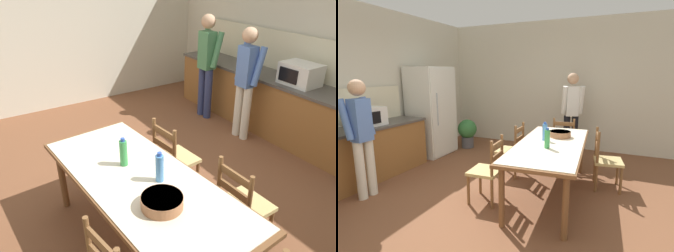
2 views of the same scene
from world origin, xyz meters
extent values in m
plane|color=brown|center=(0.00, 0.00, 0.00)|extent=(8.32, 8.32, 0.00)
cube|color=beige|center=(0.00, 2.66, 1.45)|extent=(6.52, 0.12, 2.90)
cube|color=beige|center=(3.26, 0.00, 1.45)|extent=(0.12, 5.20, 2.90)
cube|color=silver|center=(1.53, 2.20, 0.93)|extent=(0.83, 0.68, 1.86)
cube|color=silver|center=(1.53, 1.85, 0.93)|extent=(0.80, 0.02, 1.78)
cylinder|color=#A5AAB2|center=(1.28, 1.83, 1.02)|extent=(0.02, 0.02, 0.65)
cube|color=white|center=(-0.01, 2.21, 1.04)|extent=(0.50, 0.38, 0.30)
cube|color=black|center=(-0.06, 2.01, 1.04)|extent=(0.30, 0.01, 0.19)
cylinder|color=brown|center=(-0.34, -1.08, 0.36)|extent=(0.07, 0.07, 0.72)
cylinder|color=brown|center=(1.67, -0.93, 0.36)|extent=(0.07, 0.07, 0.72)
cylinder|color=brown|center=(-0.40, -0.38, 0.36)|extent=(0.07, 0.07, 0.72)
cylinder|color=brown|center=(1.62, -0.22, 0.36)|extent=(0.07, 0.07, 0.72)
cube|color=brown|center=(0.64, -0.65, 0.74)|extent=(2.29, 1.07, 0.04)
cube|color=beige|center=(0.64, -0.65, 0.77)|extent=(2.20, 1.03, 0.01)
cylinder|color=green|center=(0.36, -0.67, 0.89)|extent=(0.07, 0.07, 0.24)
cylinder|color=#2D51B2|center=(0.36, -0.67, 1.02)|extent=(0.04, 0.04, 0.03)
cylinder|color=#4C8ED6|center=(0.74, -0.53, 0.89)|extent=(0.07, 0.07, 0.24)
cylinder|color=#2D51B2|center=(0.74, -0.53, 1.02)|extent=(0.04, 0.04, 0.03)
cylinder|color=#9E6642|center=(1.03, -0.69, 0.81)|extent=(0.32, 0.32, 0.09)
cylinder|color=#9E6642|center=(1.03, -0.69, 0.85)|extent=(0.31, 0.31, 0.02)
cylinder|color=brown|center=(0.24, 0.27, 0.21)|extent=(0.04, 0.04, 0.41)
cylinder|color=brown|center=(-0.11, 0.25, 0.21)|extent=(0.04, 0.04, 0.41)
cylinder|color=brown|center=(0.27, -0.07, 0.21)|extent=(0.04, 0.04, 0.41)
cylinder|color=brown|center=(-0.09, -0.09, 0.21)|extent=(0.04, 0.04, 0.41)
cube|color=tan|center=(0.08, 0.09, 0.43)|extent=(0.45, 0.43, 0.04)
cylinder|color=brown|center=(0.27, -0.07, 0.68)|extent=(0.04, 0.04, 0.46)
cylinder|color=brown|center=(-0.09, -0.09, 0.68)|extent=(0.04, 0.04, 0.46)
cube|color=brown|center=(0.09, -0.08, 0.81)|extent=(0.36, 0.05, 0.07)
cube|color=brown|center=(0.09, -0.08, 0.66)|extent=(0.36, 0.05, 0.07)
cylinder|color=brown|center=(2.26, -0.70, 0.21)|extent=(0.04, 0.04, 0.41)
cylinder|color=brown|center=(2.23, -0.34, 0.21)|extent=(0.04, 0.04, 0.41)
cylinder|color=brown|center=(1.92, -0.74, 0.21)|extent=(0.04, 0.04, 0.41)
cylinder|color=brown|center=(1.89, -0.38, 0.21)|extent=(0.04, 0.04, 0.41)
cube|color=tan|center=(2.07, -0.54, 0.43)|extent=(0.44, 0.46, 0.04)
cylinder|color=brown|center=(1.92, -0.74, 0.68)|extent=(0.04, 0.04, 0.46)
cylinder|color=brown|center=(1.89, -0.38, 0.68)|extent=(0.04, 0.04, 0.46)
cube|color=brown|center=(1.91, -0.56, 0.81)|extent=(0.06, 0.36, 0.07)
cube|color=brown|center=(1.91, -0.56, 0.66)|extent=(0.06, 0.36, 0.07)
cylinder|color=brown|center=(1.05, -1.59, 0.21)|extent=(0.04, 0.04, 0.41)
cylinder|color=brown|center=(1.40, -1.53, 0.21)|extent=(0.04, 0.04, 0.41)
cylinder|color=brown|center=(0.99, -1.26, 0.21)|extent=(0.04, 0.04, 0.41)
cylinder|color=brown|center=(1.35, -1.20, 0.21)|extent=(0.04, 0.04, 0.41)
cube|color=tan|center=(1.20, -1.39, 0.43)|extent=(0.48, 0.46, 0.04)
cylinder|color=brown|center=(0.99, -1.26, 0.68)|extent=(0.04, 0.04, 0.46)
cylinder|color=brown|center=(1.35, -1.20, 0.68)|extent=(0.04, 0.04, 0.46)
cube|color=brown|center=(1.17, -1.23, 0.81)|extent=(0.36, 0.08, 0.07)
cube|color=brown|center=(1.17, -1.23, 0.66)|extent=(0.36, 0.08, 0.07)
cylinder|color=brown|center=(1.25, 0.34, 0.21)|extent=(0.04, 0.04, 0.41)
cylinder|color=brown|center=(0.89, 0.33, 0.21)|extent=(0.04, 0.04, 0.41)
cylinder|color=brown|center=(1.26, 0.00, 0.21)|extent=(0.04, 0.04, 0.41)
cylinder|color=brown|center=(0.90, -0.01, 0.21)|extent=(0.04, 0.04, 0.41)
cube|color=tan|center=(1.08, 0.17, 0.43)|extent=(0.43, 0.41, 0.04)
cylinder|color=brown|center=(1.26, 0.00, 0.68)|extent=(0.04, 0.04, 0.46)
cylinder|color=brown|center=(0.90, -0.01, 0.68)|extent=(0.04, 0.04, 0.46)
cube|color=brown|center=(1.08, 0.00, 0.81)|extent=(0.36, 0.03, 0.07)
cube|color=brown|center=(1.08, 0.00, 0.66)|extent=(0.36, 0.03, 0.07)
cylinder|color=silver|center=(-0.59, 1.68, 0.41)|extent=(0.12, 0.12, 0.82)
cylinder|color=silver|center=(-0.43, 1.68, 0.41)|extent=(0.12, 0.12, 0.82)
cube|color=#5175BC|center=(-0.51, 1.68, 1.11)|extent=(0.23, 0.19, 0.58)
sphere|color=tan|center=(-0.51, 1.68, 1.54)|extent=(0.22, 0.22, 0.22)
cylinder|color=#5175BC|center=(-0.67, 1.75, 1.13)|extent=(0.09, 0.22, 0.55)
cylinder|color=#5175BC|center=(-0.35, 1.75, 1.13)|extent=(0.09, 0.22, 0.55)
cylinder|color=black|center=(2.63, -0.64, 0.43)|extent=(0.13, 0.13, 0.86)
cylinder|color=black|center=(2.57, -0.48, 0.43)|extent=(0.13, 0.13, 0.86)
cube|color=white|center=(2.60, -0.56, 1.16)|extent=(0.27, 0.30, 0.61)
sphere|color=tan|center=(2.60, -0.56, 1.62)|extent=(0.23, 0.23, 0.23)
cylinder|color=white|center=(2.60, -0.74, 1.19)|extent=(0.25, 0.18, 0.58)
cylinder|color=white|center=(2.47, -0.43, 1.19)|extent=(0.25, 0.18, 0.58)
cylinder|color=#4C4C51|center=(2.22, 1.76, 0.13)|extent=(0.28, 0.28, 0.26)
sphere|color=#337038|center=(2.22, 1.76, 0.45)|extent=(0.44, 0.44, 0.44)
camera|label=1|loc=(2.67, -1.70, 2.38)|focal=35.00mm
camera|label=2|loc=(-2.85, -1.55, 1.73)|focal=28.00mm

